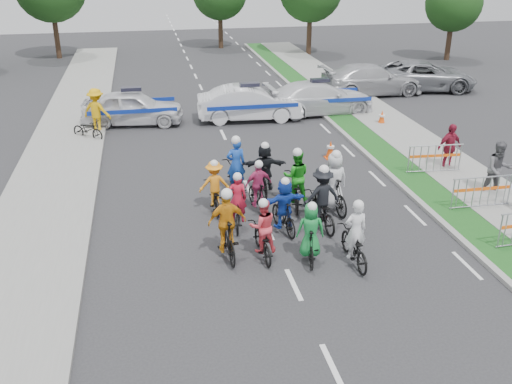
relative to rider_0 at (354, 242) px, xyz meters
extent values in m
plane|color=#28282B|center=(-1.77, -0.71, -0.60)|extent=(90.00, 90.00, 0.00)
cube|color=gray|center=(3.33, 4.29, -0.54)|extent=(0.20, 60.00, 0.12)
cube|color=#164517|center=(4.03, 4.29, -0.55)|extent=(1.20, 60.00, 0.11)
cube|color=gray|center=(5.83, 4.29, -0.54)|extent=(2.40, 60.00, 0.13)
cube|color=gray|center=(-8.27, 4.29, -0.54)|extent=(3.00, 60.00, 0.13)
imported|color=black|center=(0.00, 0.01, -0.13)|extent=(0.63, 1.79, 0.94)
imported|color=white|center=(0.00, -0.04, 0.36)|extent=(0.57, 0.38, 1.56)
sphere|color=white|center=(0.00, -0.09, 1.08)|extent=(0.27, 0.27, 0.27)
imported|color=black|center=(-1.08, 0.37, -0.12)|extent=(0.71, 1.67, 0.97)
imported|color=#188839|center=(-1.08, 0.32, 0.31)|extent=(0.78, 0.57, 1.46)
sphere|color=white|center=(-1.08, 0.27, 0.97)|extent=(0.25, 0.25, 0.25)
imported|color=black|center=(-2.23, 0.80, -0.16)|extent=(0.65, 1.70, 0.88)
imported|color=#ED4250|center=(-2.23, 0.75, 0.31)|extent=(0.73, 0.58, 1.46)
sphere|color=white|center=(-2.23, 0.70, 0.98)|extent=(0.25, 0.25, 0.25)
imported|color=black|center=(-3.13, 0.98, -0.04)|extent=(0.64, 1.91, 1.13)
imported|color=orange|center=(-3.13, 0.93, 0.43)|extent=(1.02, 0.47, 1.70)
sphere|color=white|center=(-3.13, 0.88, 1.23)|extent=(0.29, 0.29, 0.29)
imported|color=black|center=(-0.22, 2.16, -0.10)|extent=(0.86, 1.97, 1.01)
imported|color=black|center=(-0.22, 2.11, 0.41)|extent=(1.14, 0.73, 1.68)
sphere|color=white|center=(-0.22, 2.06, 1.21)|extent=(0.29, 0.29, 0.29)
imported|color=black|center=(-1.35, 2.07, -0.12)|extent=(0.74, 1.67, 0.97)
imported|color=#1942BC|center=(-1.35, 2.02, 0.31)|extent=(1.41, 0.66, 1.46)
sphere|color=white|center=(-1.35, 1.97, 0.97)|extent=(0.25, 0.25, 0.25)
imported|color=black|center=(-2.58, 2.65, -0.16)|extent=(0.88, 1.76, 0.88)
imported|color=red|center=(-2.58, 2.60, 0.31)|extent=(0.59, 0.44, 1.47)
sphere|color=white|center=(-2.58, 2.55, 0.99)|extent=(0.26, 0.26, 0.26)
imported|color=black|center=(0.46, 3.12, -0.03)|extent=(0.80, 1.96, 1.15)
imported|color=silver|center=(0.46, 3.07, 0.44)|extent=(0.91, 0.66, 1.72)
sphere|color=white|center=(0.46, 3.02, 1.25)|extent=(0.30, 0.30, 0.30)
imported|color=black|center=(-0.57, 3.69, -0.10)|extent=(1.03, 2.01, 1.00)
imported|color=#1A921A|center=(-0.57, 3.64, 0.41)|extent=(0.92, 0.78, 1.67)
sphere|color=white|center=(-0.57, 3.59, 1.20)|extent=(0.29, 0.29, 0.29)
imported|color=black|center=(-1.79, 3.57, -0.12)|extent=(0.74, 1.66, 0.97)
imported|color=#C93874|center=(-1.79, 3.52, 0.30)|extent=(0.90, 0.50, 1.45)
sphere|color=white|center=(-1.79, 3.47, 0.96)|extent=(0.25, 0.25, 0.25)
imported|color=black|center=(-3.09, 3.85, -0.17)|extent=(0.61, 1.67, 0.87)
imported|color=orange|center=(-3.09, 3.80, 0.30)|extent=(0.95, 0.55, 1.45)
sphere|color=white|center=(-3.09, 3.75, 0.96)|extent=(0.25, 0.25, 0.25)
imported|color=black|center=(-1.33, 4.82, -0.08)|extent=(0.66, 1.77, 1.04)
imported|color=black|center=(-1.33, 4.77, 0.36)|extent=(1.48, 0.60, 1.56)
sphere|color=white|center=(-1.33, 4.72, 1.08)|extent=(0.27, 0.27, 0.27)
imported|color=black|center=(-2.23, 5.02, -0.08)|extent=(0.84, 2.03, 1.04)
imported|color=blue|center=(-2.23, 4.97, 0.44)|extent=(0.66, 0.46, 1.73)
sphere|color=white|center=(-2.23, 4.92, 1.27)|extent=(0.30, 0.30, 0.30)
imported|color=silver|center=(-5.53, 13.68, 0.17)|extent=(4.71, 2.40, 1.54)
imported|color=silver|center=(-0.23, 13.30, 0.19)|extent=(4.90, 1.98, 1.58)
imported|color=silver|center=(3.28, 13.76, 0.17)|extent=(5.44, 2.51, 1.54)
imported|color=#ACACB1|center=(7.15, 16.82, 0.21)|extent=(5.66, 2.42, 1.63)
imported|color=gray|center=(10.41, 17.24, 0.20)|extent=(6.18, 3.76, 1.60)
imported|color=#504F54|center=(6.03, 3.16, 0.32)|extent=(0.99, 0.82, 1.85)
imported|color=maroon|center=(5.66, 5.63, 0.26)|extent=(1.08, 0.63, 1.73)
imported|color=#E2A60B|center=(-7.05, 12.77, 0.36)|extent=(1.43, 1.21, 1.93)
cube|color=#F24C0C|center=(1.86, 7.62, -0.59)|extent=(0.40, 0.40, 0.03)
cone|color=#F24C0C|center=(1.86, 7.62, -0.25)|extent=(0.36, 0.36, 0.70)
cylinder|color=silver|center=(1.86, 7.62, -0.15)|extent=(0.29, 0.29, 0.08)
cube|color=#F24C0C|center=(5.49, 11.30, -0.59)|extent=(0.40, 0.40, 0.03)
cone|color=#F24C0C|center=(5.49, 11.30, -0.25)|extent=(0.36, 0.36, 0.70)
cylinder|color=silver|center=(5.49, 11.30, -0.15)|extent=(0.29, 0.29, 0.08)
imported|color=black|center=(-7.42, 11.77, -0.18)|extent=(1.59, 1.45, 0.84)
cylinder|color=#382619|center=(7.23, 29.29, 1.02)|extent=(0.36, 0.36, 3.25)
cylinder|color=#382619|center=(16.23, 25.29, 0.77)|extent=(0.36, 0.36, 2.75)
sphere|color=#1C3B12|center=(16.23, 25.29, 3.25)|extent=(3.85, 3.85, 3.85)
cylinder|color=#382619|center=(-10.77, 31.29, 1.15)|extent=(0.36, 0.36, 3.50)
cylinder|color=#382619|center=(1.23, 33.29, 0.90)|extent=(0.36, 0.36, 3.00)
camera|label=1|loc=(-4.95, -12.06, 7.01)|focal=40.00mm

